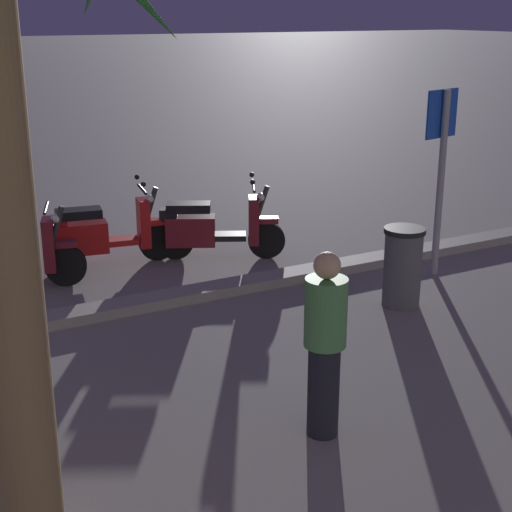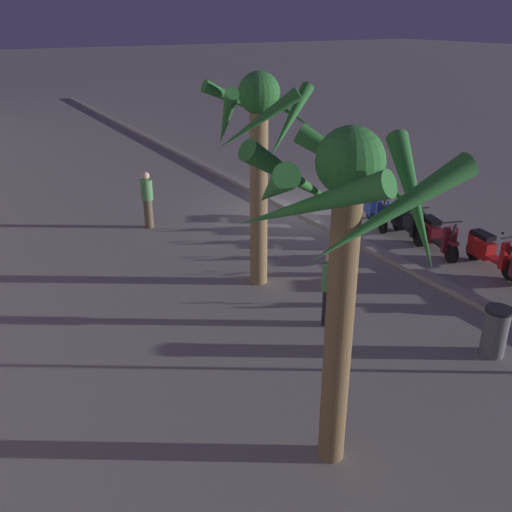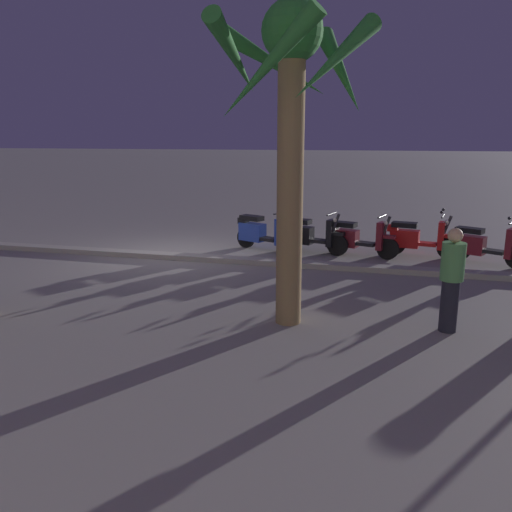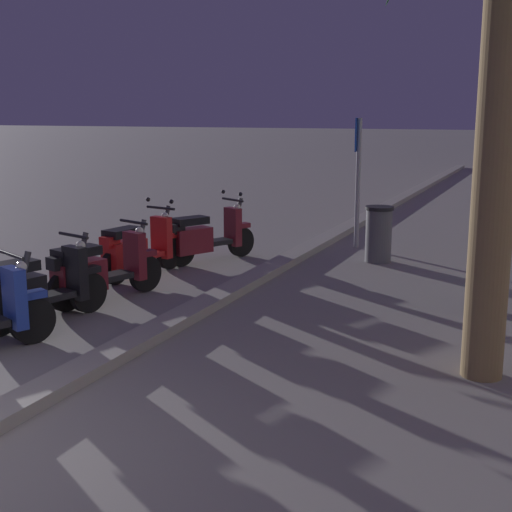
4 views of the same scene
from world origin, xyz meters
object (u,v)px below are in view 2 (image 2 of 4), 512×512
scooter_maroon_mid_centre (436,235)px  scooter_blue_far_back (375,209)px  palm_tree_mid_walkway (259,134)px  scooter_red_tail_end (489,251)px  palm_tree_far_corner (342,225)px  scooter_black_mid_rear (406,221)px  pedestrian_window_shopping (330,288)px  litter_bin (495,331)px  pedestrian_strolling_near_curb (147,198)px

scooter_maroon_mid_centre → scooter_blue_far_back: same height
scooter_blue_far_back → palm_tree_mid_walkway: bearing=108.5°
scooter_maroon_mid_centre → palm_tree_mid_walkway: 5.85m
scooter_red_tail_end → scooter_blue_far_back: size_ratio=1.03×
palm_tree_far_corner → scooter_black_mid_rear: bearing=-50.6°
pedestrian_window_shopping → scooter_red_tail_end: bearing=-87.2°
scooter_maroon_mid_centre → litter_bin: 4.94m
scooter_red_tail_end → palm_tree_far_corner: size_ratio=0.38×
palm_tree_mid_walkway → pedestrian_window_shopping: bearing=-174.9°
pedestrian_window_shopping → pedestrian_strolling_near_curb: (7.17, 1.14, 0.06)m
scooter_blue_far_back → pedestrian_strolling_near_curb: pedestrian_strolling_near_curb is taller
palm_tree_far_corner → pedestrian_window_shopping: bearing=-36.8°
scooter_maroon_mid_centre → pedestrian_window_shopping: bearing=109.4°
pedestrian_window_shopping → pedestrian_strolling_near_curb: bearing=9.0°
scooter_maroon_mid_centre → pedestrian_window_shopping: 5.06m
pedestrian_window_shopping → scooter_blue_far_back: bearing=-49.5°
scooter_black_mid_rear → pedestrian_strolling_near_curb: size_ratio=1.04×
palm_tree_far_corner → pedestrian_window_shopping: 4.54m
scooter_maroon_mid_centre → litter_bin: bearing=145.4°
scooter_red_tail_end → pedestrian_window_shopping: 5.09m
scooter_black_mid_rear → palm_tree_far_corner: palm_tree_far_corner is taller
litter_bin → scooter_red_tail_end: bearing=-49.8°
scooter_blue_far_back → palm_tree_mid_walkway: palm_tree_mid_walkway is taller
pedestrian_strolling_near_curb → scooter_blue_far_back: bearing=-117.7°
pedestrian_strolling_near_curb → litter_bin: (-9.55, -3.10, -0.40)m
scooter_red_tail_end → pedestrian_window_shopping: bearing=92.8°
pedestrian_strolling_near_curb → palm_tree_mid_walkway: bearing=-169.0°
scooter_red_tail_end → scooter_black_mid_rear: size_ratio=1.01×
palm_tree_mid_walkway → pedestrian_strolling_near_curb: palm_tree_mid_walkway is taller
scooter_red_tail_end → palm_tree_far_corner: palm_tree_far_corner is taller
palm_tree_mid_walkway → pedestrian_strolling_near_curb: bearing=11.0°
scooter_blue_far_back → litter_bin: scooter_blue_far_back is taller
palm_tree_far_corner → palm_tree_mid_walkway: 5.71m
scooter_black_mid_rear → scooter_blue_far_back: bearing=2.8°
scooter_black_mid_rear → pedestrian_window_shopping: pedestrian_window_shopping is taller
palm_tree_far_corner → litter_bin: bearing=-82.3°
scooter_red_tail_end → pedestrian_strolling_near_curb: size_ratio=1.06×
litter_bin → pedestrian_window_shopping: bearing=39.4°
scooter_black_mid_rear → palm_tree_mid_walkway: (-0.43, 5.04, 2.99)m
scooter_red_tail_end → litter_bin: (-2.63, 3.12, 0.04)m
scooter_black_mid_rear → litter_bin: bearing=151.1°
scooter_red_tail_end → litter_bin: size_ratio=1.85×
scooter_black_mid_rear → litter_bin: scooter_black_mid_rear is taller
scooter_red_tail_end → palm_tree_far_corner: 8.51m
scooter_blue_far_back → palm_tree_mid_walkway: (-1.67, 4.98, 2.98)m
palm_tree_mid_walkway → pedestrian_strolling_near_curb: (4.77, 0.93, -2.56)m
palm_tree_far_corner → pedestrian_strolling_near_curb: 10.50m
scooter_red_tail_end → scooter_black_mid_rear: (2.58, 0.24, 0.00)m
palm_tree_far_corner → scooter_maroon_mid_centre: bearing=-56.4°
scooter_blue_far_back → litter_bin: (-6.45, 2.81, 0.02)m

